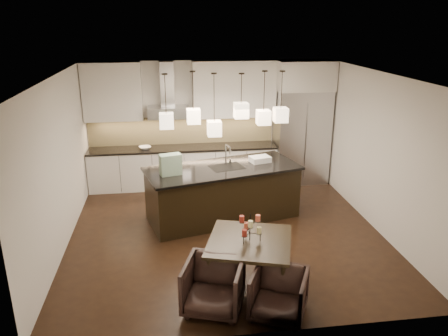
{
  "coord_description": "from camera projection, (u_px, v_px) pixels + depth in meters",
  "views": [
    {
      "loc": [
        -1.0,
        -7.06,
        3.67
      ],
      "look_at": [
        0.0,
        0.2,
        1.15
      ],
      "focal_mm": 35.0,
      "sensor_mm": 36.0,
      "label": 1
    }
  ],
  "objects": [
    {
      "name": "wall_right",
      "position": [
        377.0,
        152.0,
        7.84
      ],
      "size": [
        0.02,
        5.5,
        2.8
      ],
      "primitive_type": "cube",
      "color": "silver",
      "rests_on": "ground"
    },
    {
      "name": "pendant_d",
      "position": [
        263.0,
        117.0,
        7.95
      ],
      "size": [
        0.24,
        0.24,
        0.26
      ],
      "primitive_type": "cube",
      "color": "beige",
      "rests_on": "ceiling"
    },
    {
      "name": "wall_front",
      "position": [
        260.0,
        232.0,
        4.9
      ],
      "size": [
        5.5,
        0.02,
        2.8
      ],
      "primitive_type": "cube",
      "color": "silver",
      "rests_on": "ground"
    },
    {
      "name": "pendant_b",
      "position": [
        194.0,
        116.0,
        7.89
      ],
      "size": [
        0.24,
        0.24,
        0.26
      ],
      "primitive_type": "cube",
      "color": "beige",
      "rests_on": "ceiling"
    },
    {
      "name": "armchair_left",
      "position": [
        214.0,
        286.0,
        5.72
      ],
      "size": [
        0.95,
        0.97,
        0.7
      ],
      "primitive_type": "imported",
      "rotation": [
        0.0,
        0.0,
        -0.32
      ],
      "color": "black",
      "rests_on": "floor"
    },
    {
      "name": "food_container",
      "position": [
        260.0,
        159.0,
        8.48
      ],
      "size": [
        0.43,
        0.35,
        0.11
      ],
      "primitive_type": "cube",
      "rotation": [
        0.0,
        0.0,
        0.25
      ],
      "color": "silver",
      "rests_on": "island_top"
    },
    {
      "name": "island_body",
      "position": [
        223.0,
        194.0,
        8.36
      ],
      "size": [
        2.96,
        1.77,
        0.98
      ],
      "primitive_type": "cube",
      "rotation": [
        0.0,
        0.0,
        0.25
      ],
      "color": "black",
      "rests_on": "floor"
    },
    {
      "name": "candelabra",
      "position": [
        250.0,
        227.0,
        6.12
      ],
      "size": [
        0.42,
        0.42,
        0.41
      ],
      "primitive_type": null,
      "rotation": [
        0.0,
        0.0,
        -0.3
      ],
      "color": "black",
      "rests_on": "dining_table"
    },
    {
      "name": "candle_e",
      "position": [
        242.0,
        219.0,
        6.12
      ],
      "size": [
        0.09,
        0.09,
        0.09
      ],
      "primitive_type": "cylinder",
      "rotation": [
        0.0,
        0.0,
        -0.3
      ],
      "color": "#A22D22",
      "rests_on": "candelabra"
    },
    {
      "name": "armchair_right",
      "position": [
        279.0,
        294.0,
        5.59
      ],
      "size": [
        0.91,
        0.92,
        0.64
      ],
      "primitive_type": "imported",
      "rotation": [
        0.0,
        0.0,
        -0.45
      ],
      "color": "black",
      "rests_on": "floor"
    },
    {
      "name": "island_top",
      "position": [
        223.0,
        168.0,
        8.2
      ],
      "size": [
        3.07,
        1.87,
        0.04
      ],
      "primitive_type": "cube",
      "rotation": [
        0.0,
        0.0,
        0.25
      ],
      "color": "black",
      "rests_on": "island_body"
    },
    {
      "name": "fridge_panel",
      "position": [
        305.0,
        75.0,
        9.63
      ],
      "size": [
        1.26,
        0.72,
        0.65
      ],
      "primitive_type": "cube",
      "color": "silver",
      "rests_on": "refrigerator"
    },
    {
      "name": "upper_cab_right",
      "position": [
        234.0,
        89.0,
        9.71
      ],
      "size": [
        1.85,
        0.35,
        1.25
      ],
      "primitive_type": "cube",
      "color": "silver",
      "rests_on": "wall_back"
    },
    {
      "name": "backsplash",
      "position": [
        182.0,
        130.0,
        10.02
      ],
      "size": [
        4.21,
        0.02,
        0.63
      ],
      "primitive_type": "cube",
      "color": "tan",
      "rests_on": "countertop"
    },
    {
      "name": "faucet",
      "position": [
        226.0,
        154.0,
        8.26
      ],
      "size": [
        0.17,
        0.29,
        0.42
      ],
      "primitive_type": null,
      "rotation": [
        0.0,
        0.0,
        0.25
      ],
      "color": "silver",
      "rests_on": "island_top"
    },
    {
      "name": "pendant_e",
      "position": [
        281.0,
        115.0,
        7.92
      ],
      "size": [
        0.24,
        0.24,
        0.26
      ],
      "primitive_type": "cube",
      "color": "beige",
      "rests_on": "ceiling"
    },
    {
      "name": "lower_cabinets",
      "position": [
        184.0,
        167.0,
        9.99
      ],
      "size": [
        4.21,
        0.62,
        0.88
      ],
      "primitive_type": "cube",
      "color": "silver",
      "rests_on": "floor"
    },
    {
      "name": "pendant_a",
      "position": [
        167.0,
        121.0,
        7.53
      ],
      "size": [
        0.24,
        0.24,
        0.26
      ],
      "primitive_type": "cube",
      "color": "beige",
      "rests_on": "ceiling"
    },
    {
      "name": "tote_bag",
      "position": [
        171.0,
        164.0,
        7.75
      ],
      "size": [
        0.42,
        0.29,
        0.38
      ],
      "primitive_type": "cube",
      "rotation": [
        0.0,
        0.0,
        0.25
      ],
      "color": "#206334",
      "rests_on": "island_top"
    },
    {
      "name": "countertop",
      "position": [
        183.0,
        148.0,
        9.84
      ],
      "size": [
        4.21,
        0.66,
        0.04
      ],
      "primitive_type": "cube",
      "color": "black",
      "rests_on": "lower_cabinets"
    },
    {
      "name": "floor",
      "position": [
        225.0,
        232.0,
        7.94
      ],
      "size": [
        5.5,
        5.5,
        0.02
      ],
      "primitive_type": "cube",
      "color": "black",
      "rests_on": "ground"
    },
    {
      "name": "pendant_c",
      "position": [
        241.0,
        110.0,
        7.54
      ],
      "size": [
        0.24,
        0.24,
        0.26
      ],
      "primitive_type": "cube",
      "color": "beige",
      "rests_on": "ceiling"
    },
    {
      "name": "pendant_f",
      "position": [
        214.0,
        128.0,
        7.66
      ],
      "size": [
        0.24,
        0.24,
        0.26
      ],
      "primitive_type": "cube",
      "color": "beige",
      "rests_on": "ceiling"
    },
    {
      "name": "dining_table",
      "position": [
        249.0,
        261.0,
        6.3
      ],
      "size": [
        1.44,
        1.44,
        0.69
      ],
      "primitive_type": null,
      "rotation": [
        0.0,
        0.0,
        -0.3
      ],
      "color": "black",
      "rests_on": "floor"
    },
    {
      "name": "candle_a",
      "position": [
        259.0,
        230.0,
        6.12
      ],
      "size": [
        0.09,
        0.09,
        0.09
      ],
      "primitive_type": "cylinder",
      "rotation": [
        0.0,
        0.0,
        -0.3
      ],
      "color": "#F4EDA1",
      "rests_on": "candelabra"
    },
    {
      "name": "refrigerator",
      "position": [
        301.0,
        137.0,
        10.09
      ],
      "size": [
        1.2,
        0.72,
        2.15
      ],
      "primitive_type": "cube",
      "color": "#B7B7BA",
      "rests_on": "floor"
    },
    {
      "name": "candle_b",
      "position": [
        246.0,
        226.0,
        6.25
      ],
      "size": [
        0.09,
        0.09,
        0.09
      ],
      "primitive_type": "cylinder",
      "rotation": [
        0.0,
        0.0,
        -0.3
      ],
      "color": "#E46145",
      "rests_on": "candelabra"
    },
    {
      "name": "candle_f",
      "position": [
        251.0,
        224.0,
        5.97
      ],
      "size": [
        0.09,
        0.09,
        0.09
      ],
      "primitive_type": "cylinder",
      "rotation": [
        0.0,
        0.0,
        -0.3
      ],
      "color": "#F4EDA1",
      "rests_on": "candelabra"
    },
    {
      "name": "ceiling",
      "position": [
        226.0,
        75.0,
        7.03
      ],
      "size": [
        5.5,
        5.5,
        0.02
      ],
      "primitive_type": "cube",
      "color": "white",
      "rests_on": "wall_back"
    },
    {
      "name": "candle_c",
      "position": [
        244.0,
        233.0,
        6.04
      ],
      "size": [
        0.09,
        0.09,
        0.09
      ],
      "primitive_type": "cylinder",
      "rotation": [
        0.0,
        0.0,
        -0.3
      ],
      "color": "#A22D22",
      "rests_on": "candelabra"
    },
    {
      "name": "wall_back",
      "position": [
        209.0,
        122.0,
        10.07
      ],
      "size": [
        5.5,
        0.02,
        2.8
      ],
      "primitive_type": "cube",
      "color": "silver",
      "rests_on": "ground"
    },
    {
      "name": "hood_canopy",
      "position": [
        168.0,
        112.0,
        9.58
      ],
      "size": [
        0.9,
        0.52,
        0.24
      ],
      "primitive_type": "cube",
      "color": "#B7B7BA",
      "rests_on": "wall_back"
    },
    {
      "name": "upper_cab_left",
      "position": [
        112.0,
        92.0,
        9.37
      ],
      "size": [
        1.25,
        0.35,
        1.25
      ],
      "primitive_type": "cube",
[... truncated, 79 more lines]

